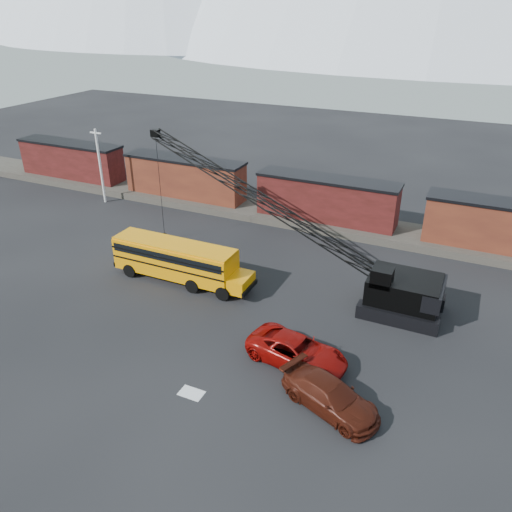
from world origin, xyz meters
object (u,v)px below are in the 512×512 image
Objects in this scene: maroon_suv at (330,396)px; crawler_crane at (265,203)px; school_bus at (179,260)px; red_pickup at (297,351)px.

crawler_crane reaches higher than maroon_suv.
maroon_suv is at bearing -53.27° from crawler_crane.
school_bus is 13.27m from red_pickup.
school_bus is at bearing -141.04° from crawler_crane.
red_pickup is 0.25× the size of crawler_crane.
crawler_crane is at bearing 44.23° from red_pickup.
school_bus is 1.86× the size of red_pickup.
red_pickup is at bearing -25.32° from school_bus.
red_pickup is at bearing 68.13° from maroon_suv.
school_bus is 2.01× the size of maroon_suv.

